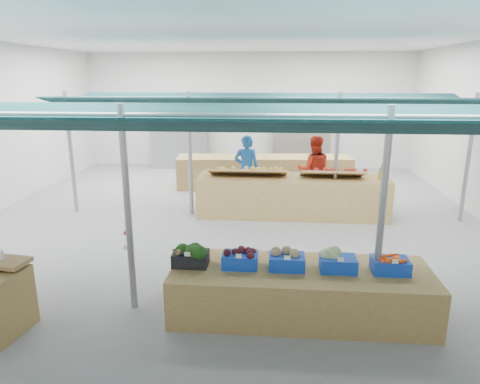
% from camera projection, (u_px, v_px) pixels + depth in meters
% --- Properties ---
extents(floor, '(13.00, 13.00, 0.00)m').
position_uv_depth(floor, '(229.00, 221.00, 10.19)').
color(floor, slate).
rests_on(floor, ground).
extents(hall, '(13.00, 13.00, 13.00)m').
position_uv_depth(hall, '(235.00, 105.00, 10.88)').
color(hall, silver).
rests_on(hall, ground).
extents(pole_grid, '(10.00, 4.60, 3.00)m').
position_uv_depth(pole_grid, '(258.00, 161.00, 7.97)').
color(pole_grid, gray).
rests_on(pole_grid, floor).
extents(awnings, '(9.50, 7.08, 0.30)m').
position_uv_depth(awnings, '(259.00, 108.00, 7.72)').
color(awnings, black).
rests_on(awnings, pole_grid).
extents(back_shelving_left, '(2.00, 0.50, 2.00)m').
position_uv_depth(back_shelving_left, '(180.00, 141.00, 15.90)').
color(back_shelving_left, '#B23F33').
rests_on(back_shelving_left, floor).
extents(back_shelving_right, '(2.00, 0.50, 2.00)m').
position_uv_depth(back_shelving_right, '(301.00, 143.00, 15.54)').
color(back_shelving_right, '#B23F33').
rests_on(back_shelving_right, floor).
extents(veg_counter, '(3.67, 1.23, 0.71)m').
position_uv_depth(veg_counter, '(300.00, 292.00, 6.13)').
color(veg_counter, brown).
rests_on(veg_counter, floor).
extents(fruit_counter, '(4.60, 1.11, 0.98)m').
position_uv_depth(fruit_counter, '(292.00, 196.00, 10.52)').
color(fruit_counter, brown).
rests_on(fruit_counter, floor).
extents(far_counter, '(5.39, 1.51, 0.96)m').
position_uv_depth(far_counter, '(264.00, 172.00, 13.25)').
color(far_counter, brown).
rests_on(far_counter, floor).
extents(crate_stack, '(0.61, 0.50, 0.64)m').
position_uv_depth(crate_stack, '(377.00, 290.00, 6.26)').
color(crate_stack, '#103CB6').
rests_on(crate_stack, floor).
extents(vendor_left, '(0.67, 0.44, 1.84)m').
position_uv_depth(vendor_left, '(247.00, 169.00, 11.56)').
color(vendor_left, '#174C9A').
rests_on(vendor_left, floor).
extents(vendor_right, '(0.90, 0.70, 1.84)m').
position_uv_depth(vendor_right, '(314.00, 170.00, 11.42)').
color(vendor_right, '#B32716').
rests_on(vendor_right, floor).
extents(crate_broccoli, '(0.50, 0.40, 0.35)m').
position_uv_depth(crate_broccoli, '(191.00, 255.00, 6.13)').
color(crate_broccoli, black).
rests_on(crate_broccoli, veg_counter).
extents(crate_beets, '(0.50, 0.40, 0.29)m').
position_uv_depth(crate_beets, '(240.00, 258.00, 6.07)').
color(crate_beets, '#103CB6').
rests_on(crate_beets, veg_counter).
extents(crate_celeriac, '(0.50, 0.40, 0.31)m').
position_uv_depth(crate_celeriac, '(287.00, 259.00, 6.02)').
color(crate_celeriac, '#103CB6').
rests_on(crate_celeriac, veg_counter).
extents(crate_cabbage, '(0.50, 0.40, 0.35)m').
position_uv_depth(crate_cabbage, '(338.00, 260.00, 5.95)').
color(crate_cabbage, '#103CB6').
rests_on(crate_cabbage, veg_counter).
extents(crate_carrots, '(0.50, 0.40, 0.29)m').
position_uv_depth(crate_carrots, '(390.00, 265.00, 5.91)').
color(crate_carrots, '#103CB6').
rests_on(crate_carrots, veg_counter).
extents(sparrow, '(0.12, 0.09, 0.11)m').
position_uv_depth(sparrow, '(177.00, 252.00, 5.99)').
color(sparrow, brown).
rests_on(sparrow, crate_broccoli).
extents(pole_ribbon, '(0.12, 0.12, 0.28)m').
position_uv_depth(pole_ribbon, '(128.00, 234.00, 6.34)').
color(pole_ribbon, red).
rests_on(pole_ribbon, pole_grid).
extents(apple_heap_yellow, '(1.90, 0.71, 0.27)m').
position_uv_depth(apple_heap_yellow, '(248.00, 170.00, 10.33)').
color(apple_heap_yellow, '#997247').
rests_on(apple_heap_yellow, fruit_counter).
extents(apple_heap_red, '(1.50, 0.71, 0.27)m').
position_uv_depth(apple_heap_red, '(332.00, 172.00, 10.16)').
color(apple_heap_red, '#997247').
rests_on(apple_heap_red, fruit_counter).
extents(pineapple, '(0.14, 0.14, 0.39)m').
position_uv_depth(pineapple, '(382.00, 172.00, 10.06)').
color(pineapple, '#8C6019').
rests_on(pineapple, fruit_counter).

